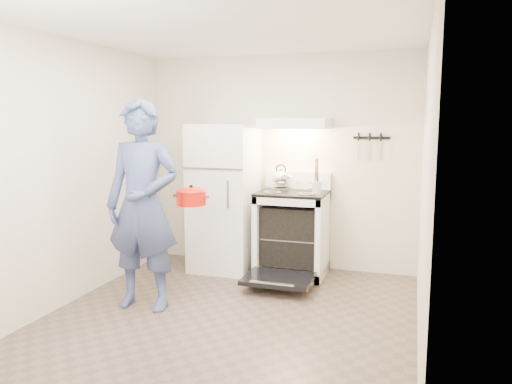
% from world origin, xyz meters
% --- Properties ---
extents(floor, '(3.60, 3.60, 0.00)m').
position_xyz_m(floor, '(0.00, 0.00, 0.00)').
color(floor, brown).
rests_on(floor, ground).
extents(back_wall, '(3.20, 0.02, 2.50)m').
position_xyz_m(back_wall, '(0.00, 1.80, 1.25)').
color(back_wall, beige).
rests_on(back_wall, ground).
extents(refrigerator, '(0.70, 0.70, 1.70)m').
position_xyz_m(refrigerator, '(-0.58, 1.45, 0.85)').
color(refrigerator, white).
rests_on(refrigerator, floor).
extents(stove_body, '(0.76, 0.65, 0.92)m').
position_xyz_m(stove_body, '(0.23, 1.48, 0.46)').
color(stove_body, white).
rests_on(stove_body, floor).
extents(cooktop, '(0.76, 0.65, 0.03)m').
position_xyz_m(cooktop, '(0.23, 1.48, 0.94)').
color(cooktop, black).
rests_on(cooktop, stove_body).
extents(backsplash, '(0.76, 0.07, 0.20)m').
position_xyz_m(backsplash, '(0.23, 1.76, 1.05)').
color(backsplash, white).
rests_on(backsplash, cooktop).
extents(oven_door, '(0.70, 0.54, 0.04)m').
position_xyz_m(oven_door, '(0.23, 0.88, 0.12)').
color(oven_door, black).
rests_on(oven_door, floor).
extents(oven_rack, '(0.60, 0.52, 0.01)m').
position_xyz_m(oven_rack, '(0.23, 1.48, 0.44)').
color(oven_rack, slate).
rests_on(oven_rack, stove_body).
extents(range_hood, '(0.76, 0.50, 0.12)m').
position_xyz_m(range_hood, '(0.23, 1.55, 1.71)').
color(range_hood, white).
rests_on(range_hood, back_wall).
extents(knife_strip, '(0.40, 0.02, 0.03)m').
position_xyz_m(knife_strip, '(1.05, 1.79, 1.55)').
color(knife_strip, black).
rests_on(knife_strip, back_wall).
extents(pizza_stone, '(0.33, 0.33, 0.02)m').
position_xyz_m(pizza_stone, '(0.28, 1.49, 0.45)').
color(pizza_stone, '#8C6B4A').
rests_on(pizza_stone, oven_rack).
extents(tea_kettle, '(0.23, 0.19, 0.28)m').
position_xyz_m(tea_kettle, '(0.04, 1.68, 1.09)').
color(tea_kettle, silver).
rests_on(tea_kettle, cooktop).
extents(utensil_jar, '(0.10, 0.10, 0.13)m').
position_xyz_m(utensil_jar, '(0.55, 1.22, 1.05)').
color(utensil_jar, silver).
rests_on(utensil_jar, cooktop).
extents(person, '(0.73, 0.51, 1.94)m').
position_xyz_m(person, '(-0.85, 0.07, 0.97)').
color(person, navy).
rests_on(person, floor).
extents(dutch_oven, '(0.36, 0.29, 0.23)m').
position_xyz_m(dutch_oven, '(-0.53, 0.44, 1.00)').
color(dutch_oven, red).
rests_on(dutch_oven, person).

